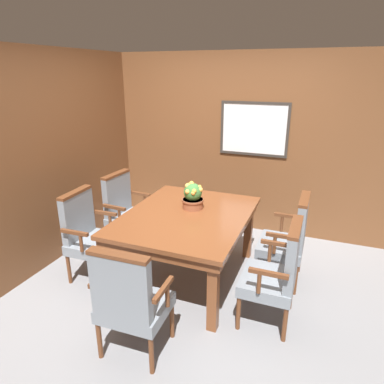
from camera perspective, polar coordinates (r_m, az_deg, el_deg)
name	(u,v)px	position (r m, az deg, el deg)	size (l,w,h in m)	color
ground_plane	(185,288)	(3.80, -1.19, -15.74)	(14.00, 14.00, 0.00)	gray
wall_back	(233,144)	(4.87, 6.81, 7.96)	(7.20, 0.08, 2.45)	brown
wall_left	(42,162)	(4.21, -23.67, 4.58)	(0.06, 7.20, 2.45)	brown
dining_table	(187,222)	(3.66, -0.86, -5.07)	(1.27, 1.59, 0.76)	brown
chair_right_far	(289,237)	(3.81, 15.86, -7.25)	(0.47, 0.57, 0.99)	brown
chair_right_near	(277,271)	(3.19, 14.06, -12.68)	(0.47, 0.57, 0.99)	brown
chair_left_far	(125,209)	(4.46, -11.05, -2.81)	(0.50, 0.60, 0.99)	brown
chair_left_near	(88,232)	(3.94, -16.93, -6.44)	(0.48, 0.58, 0.99)	brown
chair_head_near	(130,300)	(2.81, -10.33, -17.22)	(0.58, 0.48, 0.99)	brown
potted_plant	(193,196)	(3.74, 0.13, -0.74)	(0.24, 0.24, 0.30)	#9E5638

